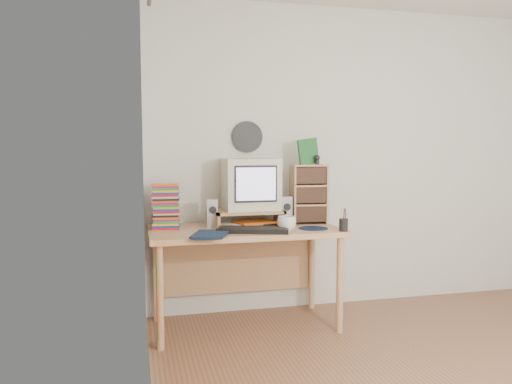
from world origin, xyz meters
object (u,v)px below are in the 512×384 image
cd_rack (309,194)px  mug (287,224)px  crt_monitor (251,184)px  diary (194,232)px  keyboard (253,230)px  dvd_stack (166,210)px  desk (243,244)px

cd_rack → mug: size_ratio=3.40×
crt_monitor → cd_rack: (0.46, -0.05, -0.08)m
diary → cd_rack: bearing=40.3°
keyboard → cd_rack: size_ratio=1.08×
mug → diary: bearing=-176.0°
crt_monitor → dvd_stack: crt_monitor is taller
dvd_stack → keyboard: bearing=-22.5°
crt_monitor → cd_rack: size_ratio=0.89×
dvd_stack → diary: 0.42m
crt_monitor → diary: 0.70m
desk → dvd_stack: 0.63m
keyboard → dvd_stack: dvd_stack is taller
keyboard → dvd_stack: bearing=170.0°
keyboard → cd_rack: bearing=48.0°
keyboard → mug: mug is taller
crt_monitor → keyboard: (-0.07, -0.35, -0.30)m
desk → crt_monitor: (0.08, 0.09, 0.45)m
crt_monitor → dvd_stack: 0.68m
mug → crt_monitor: bearing=116.5°
dvd_stack → cd_rack: cd_rack is taller
cd_rack → keyboard: bearing=-146.6°
cd_rack → crt_monitor: bearing=177.7°
dvd_stack → mug: bearing=-15.5°
diary → keyboard: bearing=27.2°
keyboard → mug: bearing=16.1°
desk → dvd_stack: size_ratio=5.13×
cd_rack → mug: bearing=-128.4°
cd_rack → mug: cd_rack is taller
desk → mug: 0.42m
crt_monitor → diary: crt_monitor is taller
dvd_stack → desk: bearing=0.5°
keyboard → mug: 0.25m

